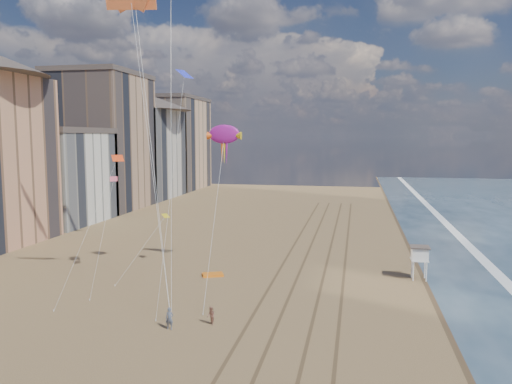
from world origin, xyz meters
The scene contains 10 objects.
wet_sand centered at (19.00, 40.00, 0.00)m, with size 260.00×260.00×0.00m, color #42301E.
foam centered at (23.20, 40.00, 0.00)m, with size 260.00×260.00×0.00m, color white.
tracks centered at (2.55, 30.00, 0.01)m, with size 7.68×120.00×0.01m.
buildings centered at (-45.73, 65.59, 13.55)m, with size 34.72×131.35×29.00m.
lifeguard_stand centered at (14.21, 28.99, 2.82)m, with size 2.03×2.03×3.66m.
grounded_kite centered at (-8.12, 25.94, 0.13)m, with size 2.27×1.45×0.26m, color orange.
show_kite centered at (-7.45, 28.75, 15.65)m, with size 4.02×7.87×21.03m.
kite_flyer_a centered at (-7.14, 10.34, 0.89)m, with size 0.65×0.42×1.77m, color #515868.
kite_flyer_b centered at (-4.14, 11.94, 0.76)m, with size 0.73×0.57×1.51m, color #965F4C.
small_kites centered at (-14.48, 23.84, 15.09)m, with size 10.03×8.96×16.42m.
Camera 1 is at (7.36, -26.15, 15.43)m, focal length 35.00 mm.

